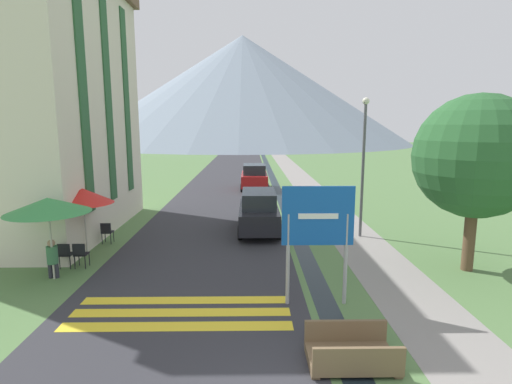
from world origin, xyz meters
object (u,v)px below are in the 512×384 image
(footbridge, at_px, (351,353))
(cafe_umbrella_front_green, at_px, (48,205))
(road_sign, at_px, (318,227))
(cafe_umbrella_middle_red, at_px, (83,196))
(cafe_chair_far_right, at_px, (107,231))
(cafe_chair_far_left, at_px, (93,231))
(person_seated_far, at_px, (66,242))
(streetlamp, at_px, (363,157))
(hotel_building, at_px, (43,88))
(cafe_chair_near_left, at_px, (80,253))
(tree_by_path, at_px, (477,157))
(parked_car_near, at_px, (259,211))
(cafe_chair_near_right, at_px, (65,253))
(person_seated_near, at_px, (52,257))
(parked_car_far, at_px, (254,177))

(footbridge, height_order, cafe_umbrella_front_green, cafe_umbrella_front_green)
(road_sign, height_order, cafe_umbrella_middle_red, road_sign)
(cafe_chair_far_right, bearing_deg, cafe_chair_far_left, 173.71)
(road_sign, height_order, cafe_chair_far_right, road_sign)
(person_seated_far, xyz_separation_m, streetlamp, (10.85, 3.04, 2.65))
(hotel_building, relative_size, footbridge, 6.71)
(cafe_chair_near_left, relative_size, cafe_umbrella_front_green, 0.34)
(hotel_building, relative_size, road_sign, 3.66)
(tree_by_path, bearing_deg, parked_car_near, 143.91)
(footbridge, bearing_deg, cafe_chair_near_right, 145.92)
(footbridge, distance_m, tree_by_path, 7.92)
(cafe_chair_near_right, relative_size, person_seated_near, 0.70)
(tree_by_path, bearing_deg, cafe_chair_near_right, 178.56)
(cafe_chair_near_right, distance_m, cafe_umbrella_middle_red, 2.15)
(road_sign, height_order, tree_by_path, tree_by_path)
(road_sign, xyz_separation_m, cafe_chair_far_left, (-7.91, 5.49, -1.56))
(cafe_umbrella_front_green, bearing_deg, cafe_chair_far_right, 84.72)
(parked_car_far, distance_m, person_seated_far, 16.75)
(parked_car_near, height_order, parked_car_far, same)
(person_seated_near, xyz_separation_m, person_seated_far, (-0.22, 1.42, 0.02))
(cafe_chair_far_left, relative_size, cafe_umbrella_middle_red, 0.35)
(cafe_chair_far_right, bearing_deg, cafe_umbrella_front_green, -97.68)
(cafe_chair_far_right, bearing_deg, parked_car_far, 63.54)
(parked_car_far, distance_m, cafe_chair_far_left, 14.76)
(cafe_chair_near_right, distance_m, cafe_umbrella_front_green, 1.99)
(parked_car_far, height_order, cafe_chair_far_right, parked_car_far)
(parked_car_far, bearing_deg, tree_by_path, -67.72)
(cafe_chair_far_right, height_order, cafe_umbrella_middle_red, cafe_umbrella_middle_red)
(parked_car_far, xyz_separation_m, streetlamp, (4.32, -12.37, 2.43))
(cafe_umbrella_middle_red, xyz_separation_m, tree_by_path, (12.88, -1.71, 1.51))
(road_sign, bearing_deg, tree_by_path, 24.43)
(cafe_chair_near_left, bearing_deg, cafe_chair_far_right, 99.16)
(road_sign, bearing_deg, person_seated_near, 166.12)
(streetlamp, bearing_deg, cafe_chair_far_right, -174.90)
(footbridge, xyz_separation_m, cafe_chair_far_left, (-8.17, 8.17, 0.29))
(road_sign, xyz_separation_m, cafe_umbrella_middle_red, (-7.60, 4.11, 0.08))
(cafe_umbrella_middle_red, relative_size, tree_by_path, 0.43)
(streetlamp, bearing_deg, person_seated_far, -164.34)
(parked_car_far, relative_size, cafe_chair_far_left, 4.52)
(hotel_building, relative_size, parked_car_far, 2.97)
(streetlamp, height_order, tree_by_path, streetlamp)
(parked_car_near, xyz_separation_m, cafe_chair_far_right, (-6.01, -1.77, -0.40))
(parked_car_near, relative_size, cafe_chair_far_left, 5.14)
(footbridge, xyz_separation_m, parked_car_near, (-1.60, 9.90, 0.68))
(parked_car_far, xyz_separation_m, person_seated_near, (-6.32, -16.84, -0.24))
(streetlamp, bearing_deg, road_sign, -114.50)
(road_sign, distance_m, tree_by_path, 6.02)
(person_seated_near, bearing_deg, cafe_chair_far_left, 92.79)
(footbridge, xyz_separation_m, cafe_umbrella_front_green, (-7.94, 4.49, 2.06))
(road_sign, bearing_deg, person_seated_far, 157.28)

